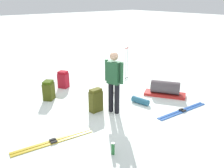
{
  "coord_description": "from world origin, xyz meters",
  "views": [
    {
      "loc": [
        4.09,
        4.92,
        3.03
      ],
      "look_at": [
        0.0,
        0.0,
        0.7
      ],
      "focal_mm": 38.48,
      "sensor_mm": 36.0,
      "label": 1
    }
  ],
  "objects_px": {
    "backpack_small_spare": "(63,80)",
    "sleeping_mat_rolled": "(140,101)",
    "backpack_large_dark": "(96,100)",
    "ski_poles_planted_near": "(127,62)",
    "ski_pair_near": "(53,142)",
    "gear_sled": "(165,89)",
    "ski_poles_planted_far": "(113,74)",
    "thermos_bottle": "(113,149)",
    "ski_pair_far": "(182,111)",
    "skier_standing": "(114,80)",
    "backpack_bright": "(49,90)"
  },
  "relations": [
    {
      "from": "backpack_bright",
      "to": "thermos_bottle",
      "type": "xyz_separation_m",
      "value": [
        0.26,
        3.42,
        -0.17
      ]
    },
    {
      "from": "backpack_small_spare",
      "to": "ski_poles_planted_far",
      "type": "bearing_deg",
      "value": 118.03
    },
    {
      "from": "ski_pair_near",
      "to": "ski_pair_far",
      "type": "xyz_separation_m",
      "value": [
        -3.5,
        0.92,
        0.0
      ]
    },
    {
      "from": "ski_pair_far",
      "to": "sleeping_mat_rolled",
      "type": "distance_m",
      "value": 1.24
    },
    {
      "from": "gear_sled",
      "to": "thermos_bottle",
      "type": "relative_size",
      "value": 5.13
    },
    {
      "from": "ski_pair_near",
      "to": "ski_poles_planted_far",
      "type": "xyz_separation_m",
      "value": [
        -2.75,
        -1.23,
        0.71
      ]
    },
    {
      "from": "skier_standing",
      "to": "gear_sled",
      "type": "distance_m",
      "value": 2.17
    },
    {
      "from": "ski_poles_planted_far",
      "to": "sleeping_mat_rolled",
      "type": "height_order",
      "value": "ski_poles_planted_far"
    },
    {
      "from": "backpack_bright",
      "to": "gear_sled",
      "type": "height_order",
      "value": "backpack_bright"
    },
    {
      "from": "skier_standing",
      "to": "ski_pair_near",
      "type": "height_order",
      "value": "skier_standing"
    },
    {
      "from": "ski_pair_near",
      "to": "backpack_bright",
      "type": "distance_m",
      "value": 2.48
    },
    {
      "from": "backpack_small_spare",
      "to": "ski_poles_planted_near",
      "type": "bearing_deg",
      "value": 161.74
    },
    {
      "from": "ski_pair_far",
      "to": "ski_poles_planted_near",
      "type": "xyz_separation_m",
      "value": [
        -0.68,
        -3.05,
        0.69
      ]
    },
    {
      "from": "ski_poles_planted_far",
      "to": "backpack_large_dark",
      "type": "bearing_deg",
      "value": 28.06
    },
    {
      "from": "ski_poles_planted_near",
      "to": "gear_sled",
      "type": "distance_m",
      "value": 2.07
    },
    {
      "from": "thermos_bottle",
      "to": "ski_poles_planted_far",
      "type": "bearing_deg",
      "value": -129.88
    },
    {
      "from": "ski_pair_near",
      "to": "backpack_bright",
      "type": "xyz_separation_m",
      "value": [
        -1.0,
        -2.25,
        0.29
      ]
    },
    {
      "from": "backpack_bright",
      "to": "ski_poles_planted_near",
      "type": "height_order",
      "value": "ski_poles_planted_near"
    },
    {
      "from": "ski_poles_planted_near",
      "to": "sleeping_mat_rolled",
      "type": "relative_size",
      "value": 2.28
    },
    {
      "from": "backpack_small_spare",
      "to": "sleeping_mat_rolled",
      "type": "height_order",
      "value": "backpack_small_spare"
    },
    {
      "from": "ski_pair_far",
      "to": "ski_poles_planted_far",
      "type": "bearing_deg",
      "value": -70.78
    },
    {
      "from": "skier_standing",
      "to": "ski_poles_planted_near",
      "type": "bearing_deg",
      "value": -139.92
    },
    {
      "from": "ski_pair_near",
      "to": "backpack_small_spare",
      "type": "distance_m",
      "value": 3.45
    },
    {
      "from": "skier_standing",
      "to": "backpack_small_spare",
      "type": "height_order",
      "value": "skier_standing"
    },
    {
      "from": "ski_poles_planted_far",
      "to": "ski_pair_near",
      "type": "bearing_deg",
      "value": 24.14
    },
    {
      "from": "backpack_bright",
      "to": "ski_poles_planted_far",
      "type": "xyz_separation_m",
      "value": [
        -1.75,
        1.01,
        0.42
      ]
    },
    {
      "from": "ski_pair_near",
      "to": "gear_sled",
      "type": "relative_size",
      "value": 1.37
    },
    {
      "from": "backpack_small_spare",
      "to": "ski_poles_planted_near",
      "type": "relative_size",
      "value": 0.48
    },
    {
      "from": "backpack_small_spare",
      "to": "sleeping_mat_rolled",
      "type": "distance_m",
      "value": 2.92
    },
    {
      "from": "backpack_bright",
      "to": "gear_sled",
      "type": "bearing_deg",
      "value": 144.89
    },
    {
      "from": "ski_pair_far",
      "to": "gear_sled",
      "type": "relative_size",
      "value": 1.36
    },
    {
      "from": "skier_standing",
      "to": "ski_pair_near",
      "type": "distance_m",
      "value": 2.22
    },
    {
      "from": "backpack_small_spare",
      "to": "sleeping_mat_rolled",
      "type": "relative_size",
      "value": 1.09
    },
    {
      "from": "gear_sled",
      "to": "thermos_bottle",
      "type": "xyz_separation_m",
      "value": [
        3.29,
        1.29,
        -0.09
      ]
    },
    {
      "from": "backpack_large_dark",
      "to": "backpack_small_spare",
      "type": "xyz_separation_m",
      "value": [
        -0.23,
        -2.25,
        -0.03
      ]
    },
    {
      "from": "backpack_large_dark",
      "to": "ski_poles_planted_near",
      "type": "xyz_separation_m",
      "value": [
        -2.54,
        -1.48,
        0.37
      ]
    },
    {
      "from": "ski_pair_far",
      "to": "backpack_large_dark",
      "type": "distance_m",
      "value": 2.45
    },
    {
      "from": "sleeping_mat_rolled",
      "to": "thermos_bottle",
      "type": "relative_size",
      "value": 2.12
    },
    {
      "from": "backpack_bright",
      "to": "sleeping_mat_rolled",
      "type": "distance_m",
      "value": 2.84
    },
    {
      "from": "ski_pair_far",
      "to": "backpack_bright",
      "type": "distance_m",
      "value": 4.05
    },
    {
      "from": "backpack_large_dark",
      "to": "backpack_bright",
      "type": "xyz_separation_m",
      "value": [
        0.64,
        -1.6,
        -0.03
      ]
    },
    {
      "from": "backpack_small_spare",
      "to": "ski_poles_planted_near",
      "type": "height_order",
      "value": "ski_poles_planted_near"
    },
    {
      "from": "sleeping_mat_rolled",
      "to": "ski_pair_far",
      "type": "bearing_deg",
      "value": 115.72
    },
    {
      "from": "ski_poles_planted_far",
      "to": "ski_pair_far",
      "type": "bearing_deg",
      "value": 109.22
    },
    {
      "from": "sleeping_mat_rolled",
      "to": "thermos_bottle",
      "type": "bearing_deg",
      "value": 31.58
    },
    {
      "from": "sleeping_mat_rolled",
      "to": "thermos_bottle",
      "type": "xyz_separation_m",
      "value": [
        2.22,
        1.37,
        0.04
      ]
    },
    {
      "from": "skier_standing",
      "to": "ski_poles_planted_near",
      "type": "relative_size",
      "value": 1.36
    },
    {
      "from": "skier_standing",
      "to": "ski_poles_planted_far",
      "type": "relative_size",
      "value": 1.31
    },
    {
      "from": "skier_standing",
      "to": "backpack_large_dark",
      "type": "height_order",
      "value": "skier_standing"
    },
    {
      "from": "backpack_bright",
      "to": "skier_standing",
      "type": "bearing_deg",
      "value": 116.55
    }
  ]
}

